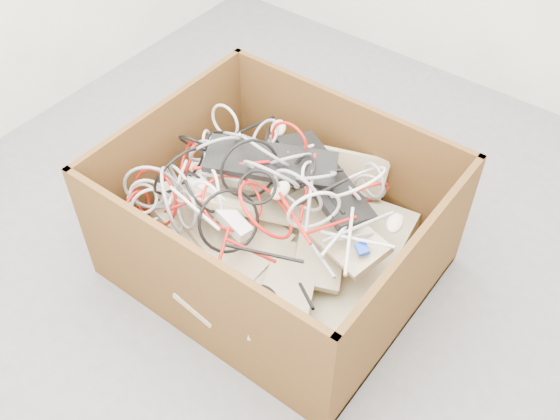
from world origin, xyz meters
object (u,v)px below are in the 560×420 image
Objects in this scene: power_strip_left at (237,165)px; vga_plug at (362,249)px; cardboard_box at (274,239)px; power_strip_right at (219,207)px.

vga_plug is (0.58, -0.05, -0.02)m from power_strip_left.
vga_plug is (0.37, 0.00, 0.21)m from cardboard_box.
vga_plug is (0.51, 0.14, 0.01)m from power_strip_right.
cardboard_box is at bearing 54.82° from power_strip_right.
power_strip_left is (-0.21, 0.05, 0.23)m from cardboard_box.
power_strip_left is at bearing 166.97° from cardboard_box.
vga_plug is at bearing -16.19° from power_strip_left.
cardboard_box reaches higher than power_strip_left.
cardboard_box is 24.52× the size of vga_plug.
cardboard_box is 0.43m from vga_plug.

